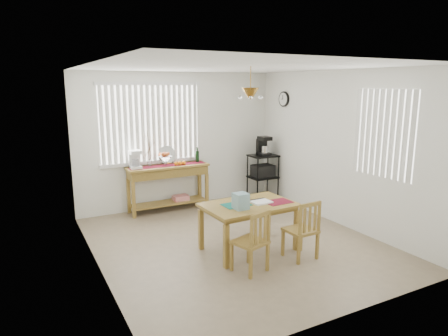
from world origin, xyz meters
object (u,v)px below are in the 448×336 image
dining_table (249,209)px  chair_left (252,242)px  sideboard (169,177)px  cart_items (263,146)px  chair_right (302,230)px  wire_cart (263,173)px

dining_table → chair_left: bearing=-118.0°
sideboard → cart_items: cart_items is taller
dining_table → chair_left: (-0.33, -0.63, -0.21)m
sideboard → chair_left: 2.96m
cart_items → chair_left: (-1.97, -2.76, -0.71)m
chair_right → chair_left: bearing=-178.6°
sideboard → chair_right: size_ratio=1.85×
sideboard → chair_right: (0.85, -2.93, -0.24)m
wire_cart → chair_left: bearing=-125.6°
cart_items → wire_cart: bearing=-90.0°
dining_table → chair_right: (0.49, -0.61, -0.20)m
cart_items → chair_left: bearing=-125.5°
wire_cart → cart_items: (0.00, 0.01, 0.55)m
wire_cart → chair_left: wire_cart is taller
dining_table → wire_cart: bearing=52.4°
cart_items → dining_table: size_ratio=0.29×
sideboard → wire_cart: bearing=-5.8°
dining_table → chair_right: bearing=-51.2°
chair_left → sideboard: bearing=90.5°
sideboard → chair_left: bearing=-89.5°
wire_cart → cart_items: 0.55m
cart_items → sideboard: bearing=174.5°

